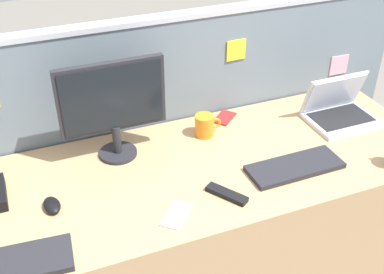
{
  "coord_description": "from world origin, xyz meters",
  "views": [
    {
      "loc": [
        -0.62,
        -1.48,
        1.92
      ],
      "look_at": [
        0.0,
        0.05,
        0.83
      ],
      "focal_mm": 45.11,
      "sensor_mm": 36.0,
      "label": 1
    }
  ],
  "objects_px": {
    "tv_remote": "(227,194)",
    "coffee_mug": "(205,125)",
    "keyboard_spare": "(14,264)",
    "cell_phone_white_slab": "(176,215)",
    "cell_phone_red_case": "(224,118)",
    "laptop": "(339,109)",
    "keyboard_main": "(295,167)",
    "computer_mouse_right_hand": "(52,205)",
    "desktop_monitor": "(113,103)"
  },
  "relations": [
    {
      "from": "tv_remote",
      "to": "coffee_mug",
      "type": "distance_m",
      "value": 0.44
    },
    {
      "from": "keyboard_spare",
      "to": "cell_phone_white_slab",
      "type": "height_order",
      "value": "keyboard_spare"
    },
    {
      "from": "cell_phone_red_case",
      "to": "tv_remote",
      "type": "distance_m",
      "value": 0.58
    },
    {
      "from": "keyboard_spare",
      "to": "laptop",
      "type": "bearing_deg",
      "value": 18.92
    },
    {
      "from": "keyboard_spare",
      "to": "coffee_mug",
      "type": "distance_m",
      "value": 1.01
    },
    {
      "from": "keyboard_spare",
      "to": "cell_phone_white_slab",
      "type": "relative_size",
      "value": 2.65
    },
    {
      "from": "keyboard_main",
      "to": "keyboard_spare",
      "type": "distance_m",
      "value": 1.13
    },
    {
      "from": "tv_remote",
      "to": "coffee_mug",
      "type": "bearing_deg",
      "value": 44.39
    },
    {
      "from": "computer_mouse_right_hand",
      "to": "cell_phone_red_case",
      "type": "bearing_deg",
      "value": 14.27
    },
    {
      "from": "computer_mouse_right_hand",
      "to": "cell_phone_red_case",
      "type": "height_order",
      "value": "computer_mouse_right_hand"
    },
    {
      "from": "keyboard_main",
      "to": "coffee_mug",
      "type": "height_order",
      "value": "coffee_mug"
    },
    {
      "from": "keyboard_spare",
      "to": "computer_mouse_right_hand",
      "type": "bearing_deg",
      "value": 61.5
    },
    {
      "from": "computer_mouse_right_hand",
      "to": "tv_remote",
      "type": "bearing_deg",
      "value": -23.22
    },
    {
      "from": "laptop",
      "to": "cell_phone_red_case",
      "type": "height_order",
      "value": "laptop"
    },
    {
      "from": "laptop",
      "to": "tv_remote",
      "type": "relative_size",
      "value": 1.87
    },
    {
      "from": "coffee_mug",
      "to": "keyboard_spare",
      "type": "bearing_deg",
      "value": -150.99
    },
    {
      "from": "desktop_monitor",
      "to": "coffee_mug",
      "type": "relative_size",
      "value": 3.51
    },
    {
      "from": "cell_phone_white_slab",
      "to": "tv_remote",
      "type": "xyz_separation_m",
      "value": [
        0.22,
        0.03,
        0.01
      ]
    },
    {
      "from": "keyboard_spare",
      "to": "coffee_mug",
      "type": "height_order",
      "value": "coffee_mug"
    },
    {
      "from": "desktop_monitor",
      "to": "cell_phone_red_case",
      "type": "xyz_separation_m",
      "value": [
        0.55,
        0.09,
        -0.25
      ]
    },
    {
      "from": "computer_mouse_right_hand",
      "to": "cell_phone_white_slab",
      "type": "distance_m",
      "value": 0.46
    },
    {
      "from": "cell_phone_white_slab",
      "to": "keyboard_spare",
      "type": "bearing_deg",
      "value": -134.65
    },
    {
      "from": "keyboard_main",
      "to": "cell_phone_white_slab",
      "type": "bearing_deg",
      "value": -171.89
    },
    {
      "from": "cell_phone_white_slab",
      "to": "coffee_mug",
      "type": "relative_size",
      "value": 1.12
    },
    {
      "from": "laptop",
      "to": "cell_phone_white_slab",
      "type": "bearing_deg",
      "value": -159.78
    },
    {
      "from": "desktop_monitor",
      "to": "cell_phone_red_case",
      "type": "height_order",
      "value": "desktop_monitor"
    },
    {
      "from": "desktop_monitor",
      "to": "keyboard_spare",
      "type": "relative_size",
      "value": 1.18
    },
    {
      "from": "laptop",
      "to": "tv_remote",
      "type": "xyz_separation_m",
      "value": [
        -0.74,
        -0.32,
        -0.04
      ]
    },
    {
      "from": "keyboard_spare",
      "to": "coffee_mug",
      "type": "xyz_separation_m",
      "value": [
        0.88,
        0.49,
        0.04
      ]
    },
    {
      "from": "desktop_monitor",
      "to": "cell_phone_red_case",
      "type": "relative_size",
      "value": 3.49
    },
    {
      "from": "desktop_monitor",
      "to": "laptop",
      "type": "bearing_deg",
      "value": -5.93
    },
    {
      "from": "desktop_monitor",
      "to": "coffee_mug",
      "type": "height_order",
      "value": "desktop_monitor"
    },
    {
      "from": "keyboard_spare",
      "to": "desktop_monitor",
      "type": "bearing_deg",
      "value": 51.12
    },
    {
      "from": "keyboard_spare",
      "to": "tv_remote",
      "type": "bearing_deg",
      "value": 9.23
    },
    {
      "from": "keyboard_main",
      "to": "computer_mouse_right_hand",
      "type": "distance_m",
      "value": 0.97
    },
    {
      "from": "desktop_monitor",
      "to": "computer_mouse_right_hand",
      "type": "relative_size",
      "value": 4.42
    },
    {
      "from": "cell_phone_white_slab",
      "to": "tv_remote",
      "type": "distance_m",
      "value": 0.22
    },
    {
      "from": "keyboard_main",
      "to": "computer_mouse_right_hand",
      "type": "bearing_deg",
      "value": 172.11
    },
    {
      "from": "desktop_monitor",
      "to": "laptop",
      "type": "height_order",
      "value": "desktop_monitor"
    },
    {
      "from": "keyboard_spare",
      "to": "coffee_mug",
      "type": "bearing_deg",
      "value": 33.93
    },
    {
      "from": "laptop",
      "to": "keyboard_spare",
      "type": "height_order",
      "value": "laptop"
    },
    {
      "from": "keyboard_spare",
      "to": "cell_phone_red_case",
      "type": "relative_size",
      "value": 2.96
    },
    {
      "from": "keyboard_main",
      "to": "cell_phone_red_case",
      "type": "distance_m",
      "value": 0.48
    },
    {
      "from": "keyboard_spare",
      "to": "tv_remote",
      "type": "distance_m",
      "value": 0.79
    },
    {
      "from": "keyboard_spare",
      "to": "tv_remote",
      "type": "xyz_separation_m",
      "value": [
        0.79,
        0.06,
        -0.0
      ]
    },
    {
      "from": "desktop_monitor",
      "to": "tv_remote",
      "type": "distance_m",
      "value": 0.59
    },
    {
      "from": "cell_phone_red_case",
      "to": "laptop",
      "type": "bearing_deg",
      "value": 27.57
    },
    {
      "from": "laptop",
      "to": "keyboard_spare",
      "type": "distance_m",
      "value": 1.58
    },
    {
      "from": "computer_mouse_right_hand",
      "to": "keyboard_main",
      "type": "bearing_deg",
      "value": -14.97
    },
    {
      "from": "computer_mouse_right_hand",
      "to": "coffee_mug",
      "type": "relative_size",
      "value": 0.79
    }
  ]
}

